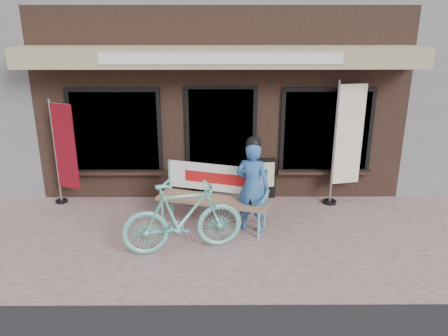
{
  "coord_description": "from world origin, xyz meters",
  "views": [
    {
      "loc": [
        0.01,
        -6.06,
        3.34
      ],
      "look_at": [
        0.05,
        0.7,
        1.05
      ],
      "focal_mm": 35.0,
      "sensor_mm": 36.0,
      "label": 1
    }
  ],
  "objects_px": {
    "nobori_red": "(64,152)",
    "menu_stand": "(265,178)",
    "bench": "(215,191)",
    "person": "(252,185)",
    "nobori_cream": "(346,142)",
    "bicycle": "(183,217)"
  },
  "relations": [
    {
      "from": "person",
      "to": "bicycle",
      "type": "relative_size",
      "value": 0.89
    },
    {
      "from": "bicycle",
      "to": "person",
      "type": "bearing_deg",
      "value": -71.32
    },
    {
      "from": "nobori_red",
      "to": "menu_stand",
      "type": "distance_m",
      "value": 3.83
    },
    {
      "from": "person",
      "to": "nobori_red",
      "type": "distance_m",
      "value": 3.6
    },
    {
      "from": "bench",
      "to": "bicycle",
      "type": "relative_size",
      "value": 1.07
    },
    {
      "from": "person",
      "to": "menu_stand",
      "type": "distance_m",
      "value": 1.49
    },
    {
      "from": "bench",
      "to": "nobori_red",
      "type": "height_order",
      "value": "nobori_red"
    },
    {
      "from": "bicycle",
      "to": "menu_stand",
      "type": "relative_size",
      "value": 2.25
    },
    {
      "from": "bicycle",
      "to": "menu_stand",
      "type": "height_order",
      "value": "bicycle"
    },
    {
      "from": "person",
      "to": "menu_stand",
      "type": "relative_size",
      "value": 2.0
    },
    {
      "from": "bench",
      "to": "bicycle",
      "type": "bearing_deg",
      "value": -98.81
    },
    {
      "from": "bench",
      "to": "menu_stand",
      "type": "relative_size",
      "value": 2.4
    },
    {
      "from": "bicycle",
      "to": "nobori_red",
      "type": "relative_size",
      "value": 0.91
    },
    {
      "from": "nobori_cream",
      "to": "bicycle",
      "type": "bearing_deg",
      "value": -160.27
    },
    {
      "from": "nobori_red",
      "to": "nobori_cream",
      "type": "height_order",
      "value": "nobori_cream"
    },
    {
      "from": "nobori_red",
      "to": "nobori_cream",
      "type": "distance_m",
      "value": 5.23
    },
    {
      "from": "bicycle",
      "to": "menu_stand",
      "type": "xyz_separation_m",
      "value": [
        1.43,
        2.08,
        -0.13
      ]
    },
    {
      "from": "nobori_red",
      "to": "menu_stand",
      "type": "xyz_separation_m",
      "value": [
        3.77,
        0.28,
        -0.62
      ]
    },
    {
      "from": "person",
      "to": "nobori_red",
      "type": "bearing_deg",
      "value": -179.03
    },
    {
      "from": "nobori_red",
      "to": "nobori_cream",
      "type": "xyz_separation_m",
      "value": [
        5.22,
        0.05,
        0.18
      ]
    },
    {
      "from": "bicycle",
      "to": "bench",
      "type": "bearing_deg",
      "value": -40.11
    },
    {
      "from": "menu_stand",
      "to": "nobori_red",
      "type": "bearing_deg",
      "value": 178.65
    }
  ]
}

